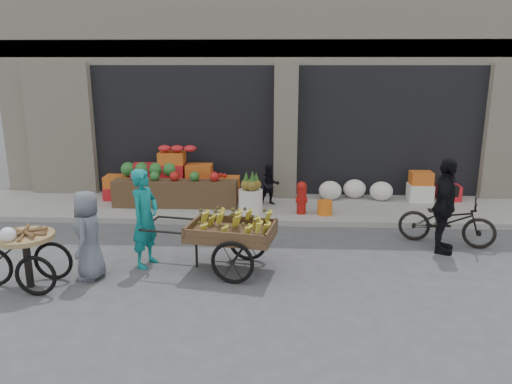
{
  "coord_description": "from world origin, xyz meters",
  "views": [
    {
      "loc": [
        -0.12,
        -6.81,
        3.31
      ],
      "look_at": [
        -0.53,
        1.59,
        1.1
      ],
      "focal_mm": 35.0,
      "sensor_mm": 36.0,
      "label": 1
    }
  ],
  "objects_px": {
    "orange_bucket": "(325,208)",
    "vendor_grey": "(89,235)",
    "banana_cart": "(228,229)",
    "bicycle": "(447,221)",
    "fire_hydrant": "(302,196)",
    "cyclist": "(445,206)",
    "seated_person": "(270,185)",
    "pineapple_bin": "(251,201)",
    "vendor_woman": "(145,218)",
    "tricycle_cart": "(26,252)"
  },
  "relations": [
    {
      "from": "orange_bucket",
      "to": "vendor_grey",
      "type": "xyz_separation_m",
      "value": [
        -3.92,
        -3.16,
        0.44
      ]
    },
    {
      "from": "banana_cart",
      "to": "bicycle",
      "type": "bearing_deg",
      "value": 29.83
    },
    {
      "from": "fire_hydrant",
      "to": "cyclist",
      "type": "bearing_deg",
      "value": -36.97
    },
    {
      "from": "vendor_grey",
      "to": "bicycle",
      "type": "bearing_deg",
      "value": 104.41
    },
    {
      "from": "seated_person",
      "to": "banana_cart",
      "type": "relative_size",
      "value": 0.38
    },
    {
      "from": "pineapple_bin",
      "to": "vendor_woman",
      "type": "relative_size",
      "value": 0.32
    },
    {
      "from": "vendor_woman",
      "to": "bicycle",
      "type": "xyz_separation_m",
      "value": [
        5.29,
        1.25,
        -0.37
      ]
    },
    {
      "from": "banana_cart",
      "to": "vendor_grey",
      "type": "bearing_deg",
      "value": -159.43
    },
    {
      "from": "banana_cart",
      "to": "vendor_woman",
      "type": "distance_m",
      "value": 1.39
    },
    {
      "from": "tricycle_cart",
      "to": "banana_cart",
      "type": "bearing_deg",
      "value": 15.22
    },
    {
      "from": "seated_person",
      "to": "vendor_grey",
      "type": "height_order",
      "value": "vendor_grey"
    },
    {
      "from": "pineapple_bin",
      "to": "bicycle",
      "type": "distance_m",
      "value": 4.0
    },
    {
      "from": "seated_person",
      "to": "tricycle_cart",
      "type": "bearing_deg",
      "value": -139.74
    },
    {
      "from": "cyclist",
      "to": "tricycle_cart",
      "type": "bearing_deg",
      "value": 124.41
    },
    {
      "from": "seated_person",
      "to": "fire_hydrant",
      "type": "bearing_deg",
      "value": -52.88
    },
    {
      "from": "pineapple_bin",
      "to": "cyclist",
      "type": "bearing_deg",
      "value": -28.01
    },
    {
      "from": "bicycle",
      "to": "tricycle_cart",
      "type": "bearing_deg",
      "value": 127.08
    },
    {
      "from": "seated_person",
      "to": "cyclist",
      "type": "height_order",
      "value": "cyclist"
    },
    {
      "from": "banana_cart",
      "to": "vendor_grey",
      "type": "xyz_separation_m",
      "value": [
        -2.13,
        -0.39,
        0.0
      ]
    },
    {
      "from": "pineapple_bin",
      "to": "vendor_grey",
      "type": "distance_m",
      "value": 4.01
    },
    {
      "from": "banana_cart",
      "to": "vendor_grey",
      "type": "relative_size",
      "value": 1.73
    },
    {
      "from": "orange_bucket",
      "to": "seated_person",
      "type": "xyz_separation_m",
      "value": [
        -1.2,
        0.7,
        0.31
      ]
    },
    {
      "from": "orange_bucket",
      "to": "tricycle_cart",
      "type": "relative_size",
      "value": 0.22
    },
    {
      "from": "fire_hydrant",
      "to": "vendor_grey",
      "type": "relative_size",
      "value": 0.5
    },
    {
      "from": "orange_bucket",
      "to": "bicycle",
      "type": "bearing_deg",
      "value": -32.91
    },
    {
      "from": "vendor_woman",
      "to": "vendor_grey",
      "type": "relative_size",
      "value": 1.16
    },
    {
      "from": "orange_bucket",
      "to": "cyclist",
      "type": "xyz_separation_m",
      "value": [
        1.92,
        -1.77,
        0.58
      ]
    },
    {
      "from": "cyclist",
      "to": "vendor_woman",
      "type": "bearing_deg",
      "value": 118.98
    },
    {
      "from": "vendor_woman",
      "to": "fire_hydrant",
      "type": "bearing_deg",
      "value": -25.86
    },
    {
      "from": "orange_bucket",
      "to": "vendor_grey",
      "type": "height_order",
      "value": "vendor_grey"
    },
    {
      "from": "bicycle",
      "to": "cyclist",
      "type": "xyz_separation_m",
      "value": [
        -0.2,
        -0.4,
        0.4
      ]
    },
    {
      "from": "tricycle_cart",
      "to": "pineapple_bin",
      "type": "bearing_deg",
      "value": 49.81
    },
    {
      "from": "seated_person",
      "to": "tricycle_cart",
      "type": "distance_m",
      "value": 5.52
    },
    {
      "from": "bicycle",
      "to": "vendor_grey",
      "type": "bearing_deg",
      "value": 125.98
    },
    {
      "from": "vendor_grey",
      "to": "vendor_woman",
      "type": "bearing_deg",
      "value": 123.62
    },
    {
      "from": "fire_hydrant",
      "to": "tricycle_cart",
      "type": "distance_m",
      "value": 5.55
    },
    {
      "from": "tricycle_cart",
      "to": "fire_hydrant",
      "type": "bearing_deg",
      "value": 40.82
    },
    {
      "from": "bicycle",
      "to": "pineapple_bin",
      "type": "bearing_deg",
      "value": 87.9
    },
    {
      "from": "pineapple_bin",
      "to": "fire_hydrant",
      "type": "distance_m",
      "value": 1.11
    },
    {
      "from": "pineapple_bin",
      "to": "fire_hydrant",
      "type": "relative_size",
      "value": 0.73
    },
    {
      "from": "vendor_woman",
      "to": "tricycle_cart",
      "type": "xyz_separation_m",
      "value": [
        -1.56,
        -0.92,
        -0.26
      ]
    },
    {
      "from": "banana_cart",
      "to": "cyclist",
      "type": "bearing_deg",
      "value": 25.21
    },
    {
      "from": "fire_hydrant",
      "to": "bicycle",
      "type": "xyz_separation_m",
      "value": [
        2.62,
        -1.42,
        -0.05
      ]
    },
    {
      "from": "pineapple_bin",
      "to": "vendor_woman",
      "type": "xyz_separation_m",
      "value": [
        -1.57,
        -2.72,
        0.45
      ]
    },
    {
      "from": "banana_cart",
      "to": "cyclist",
      "type": "height_order",
      "value": "cyclist"
    },
    {
      "from": "banana_cart",
      "to": "bicycle",
      "type": "relative_size",
      "value": 1.42
    },
    {
      "from": "seated_person",
      "to": "cyclist",
      "type": "distance_m",
      "value": 3.99
    },
    {
      "from": "orange_bucket",
      "to": "vendor_woman",
      "type": "bearing_deg",
      "value": -140.38
    },
    {
      "from": "fire_hydrant",
      "to": "seated_person",
      "type": "relative_size",
      "value": 0.76
    },
    {
      "from": "vendor_woman",
      "to": "cyclist",
      "type": "xyz_separation_m",
      "value": [
        5.09,
        0.85,
        0.03
      ]
    }
  ]
}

